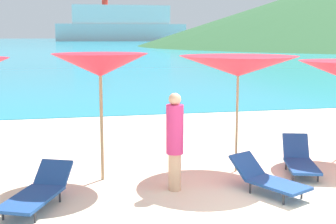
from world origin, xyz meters
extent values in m
cube|color=beige|center=(0.00, 10.00, -0.15)|extent=(50.00, 100.00, 0.30)
cube|color=teal|center=(0.00, 229.20, 0.01)|extent=(650.00, 440.00, 0.02)
cylinder|color=#9E7F59|center=(-2.44, 2.27, 1.13)|extent=(0.06, 0.06, 2.26)
cone|color=red|center=(-2.44, 2.27, 2.15)|extent=(1.79, 1.79, 0.42)
sphere|color=#9E7F59|center=(-2.44, 2.27, 2.29)|extent=(0.07, 0.07, 0.07)
cylinder|color=#9E7F59|center=(0.20, 2.25, 1.10)|extent=(0.05, 0.05, 2.20)
cone|color=red|center=(0.20, 2.25, 2.10)|extent=(2.44, 2.44, 0.39)
sphere|color=#9E7F59|center=(0.20, 2.25, 2.23)|extent=(0.07, 0.07, 0.07)
cube|color=#1E478C|center=(0.36, 0.68, 0.21)|extent=(0.95, 1.15, 0.05)
cube|color=#1E478C|center=(0.06, 1.31, 0.39)|extent=(0.67, 0.62, 0.39)
cylinder|color=#333338|center=(0.28, 0.30, 0.09)|extent=(0.04, 0.04, 0.19)
cylinder|color=#333338|center=(0.71, 0.51, 0.09)|extent=(0.04, 0.04, 0.19)
cylinder|color=#333338|center=(-0.03, 0.94, 0.09)|extent=(0.04, 0.04, 0.19)
cylinder|color=#333338|center=(0.40, 1.15, 0.09)|extent=(0.04, 0.04, 0.19)
cube|color=#1E478C|center=(-3.64, 0.87, 0.21)|extent=(1.04, 1.37, 0.05)
cube|color=#1E478C|center=(-3.32, 1.62, 0.38)|extent=(0.69, 0.61, 0.38)
cylinder|color=#333338|center=(-4.03, 0.62, 0.09)|extent=(0.04, 0.04, 0.18)
cylinder|color=#333338|center=(-3.56, 0.41, 0.09)|extent=(0.04, 0.04, 0.18)
cylinder|color=#333338|center=(-3.68, 1.41, 0.09)|extent=(0.04, 0.04, 0.18)
cylinder|color=#333338|center=(-3.22, 1.20, 0.09)|extent=(0.04, 0.04, 0.18)
cube|color=#1E478C|center=(1.32, 1.65, 0.20)|extent=(0.83, 1.19, 0.05)
cube|color=#1E478C|center=(1.53, 2.31, 0.43)|extent=(0.59, 0.48, 0.49)
cylinder|color=#333338|center=(1.01, 1.40, 0.09)|extent=(0.04, 0.04, 0.17)
cylinder|color=#333338|center=(1.45, 1.27, 0.09)|extent=(0.04, 0.04, 0.17)
cylinder|color=#333338|center=(1.23, 2.12, 0.09)|extent=(0.04, 0.04, 0.17)
cylinder|color=#333338|center=(1.67, 1.99, 0.09)|extent=(0.04, 0.04, 0.17)
cylinder|color=#DBAA84|center=(-1.25, 1.39, 0.33)|extent=(0.23, 0.23, 0.66)
cylinder|color=#D83372|center=(-1.25, 1.39, 1.09)|extent=(0.30, 0.30, 0.86)
sphere|color=#DBAA84|center=(-1.25, 1.39, 1.61)|extent=(0.21, 0.21, 0.21)
cube|color=silver|center=(24.94, 226.34, 4.17)|extent=(63.65, 9.73, 8.29)
cube|color=white|center=(24.94, 226.34, 12.84)|extent=(47.75, 7.87, 9.05)
cylinder|color=red|center=(17.01, 226.53, 18.87)|extent=(2.89, 2.89, 3.00)
camera|label=1|loc=(-3.07, -6.25, 2.68)|focal=49.85mm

